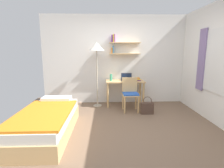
{
  "coord_description": "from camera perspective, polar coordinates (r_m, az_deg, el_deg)",
  "views": [
    {
      "loc": [
        -0.34,
        -3.22,
        1.55
      ],
      "look_at": [
        -0.2,
        0.51,
        0.85
      ],
      "focal_mm": 27.95,
      "sensor_mm": 36.0,
      "label": 1
    }
  ],
  "objects": [
    {
      "name": "ground_plane",
      "position": [
        3.59,
        3.69,
        -14.97
      ],
      "size": [
        5.28,
        5.28,
        0.0
      ],
      "primitive_type": "plane",
      "color": "brown"
    },
    {
      "name": "wall_back",
      "position": [
        5.26,
        1.67,
        7.97
      ],
      "size": [
        4.4,
        0.27,
        2.6
      ],
      "color": "white",
      "rests_on": "ground_plane"
    },
    {
      "name": "bed",
      "position": [
        3.57,
        -20.5,
        -11.62
      ],
      "size": [
        0.91,
        1.87,
        0.54
      ],
      "color": "tan",
      "rests_on": "ground_plane"
    },
    {
      "name": "desk",
      "position": [
        5.04,
        4.26,
        -0.39
      ],
      "size": [
        1.09,
        0.55,
        0.72
      ],
      "color": "tan",
      "rests_on": "ground_plane"
    },
    {
      "name": "desk_chair",
      "position": [
        4.59,
        6.0,
        -2.8
      ],
      "size": [
        0.44,
        0.4,
        0.87
      ],
      "color": "tan",
      "rests_on": "ground_plane"
    },
    {
      "name": "standing_lamp",
      "position": [
        4.85,
        -5.03,
        11.07
      ],
      "size": [
        0.41,
        0.41,
        1.79
      ],
      "color": "#B2A893",
      "rests_on": "ground_plane"
    },
    {
      "name": "laptop",
      "position": [
        5.05,
        4.79,
        1.77
      ],
      "size": [
        0.32,
        0.22,
        0.21
      ],
      "color": "#2D2D33",
      "rests_on": "desk"
    },
    {
      "name": "water_bottle",
      "position": [
        4.94,
        -0.33,
        2.15
      ],
      "size": [
        0.07,
        0.07,
        0.2
      ],
      "primitive_type": "cylinder",
      "color": "#42A87F",
      "rests_on": "desk"
    },
    {
      "name": "book_stack",
      "position": [
        5.07,
        8.25,
        1.58
      ],
      "size": [
        0.18,
        0.24,
        0.08
      ],
      "color": "purple",
      "rests_on": "desk"
    },
    {
      "name": "handbag",
      "position": [
        4.49,
        11.43,
        -7.65
      ],
      "size": [
        0.32,
        0.11,
        0.45
      ],
      "color": "#4C382D",
      "rests_on": "ground_plane"
    }
  ]
}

